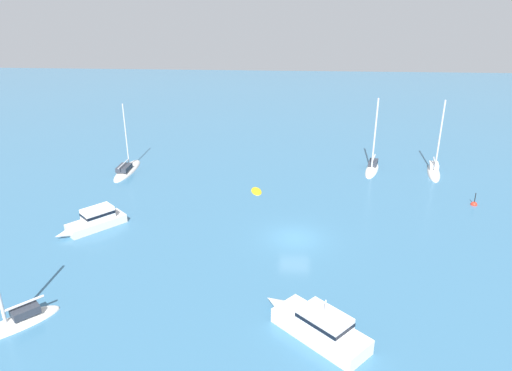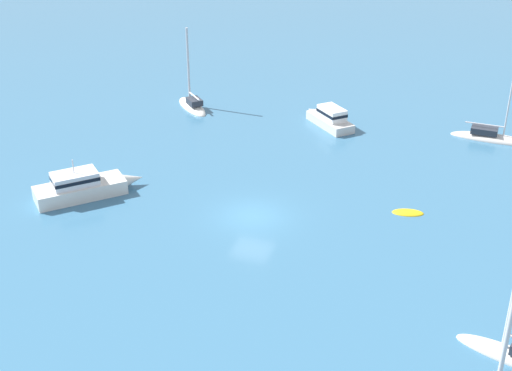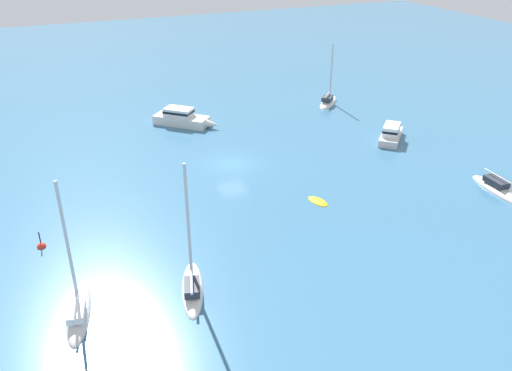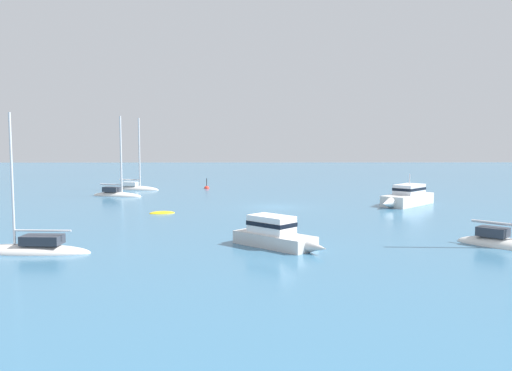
# 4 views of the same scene
# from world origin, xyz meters

# --- Properties ---
(ground_plane) EXTENTS (160.00, 160.00, 0.00)m
(ground_plane) POSITION_xyz_m (0.00, 0.00, 0.00)
(ground_plane) COLOR teal
(sailboat) EXTENTS (5.60, 2.78, 8.58)m
(sailboat) POSITION_xyz_m (-15.97, 8.67, 0.24)
(sailboat) COLOR silver
(sailboat) RESTS_ON ground
(sailboat_1) EXTENTS (6.86, 2.03, 7.79)m
(sailboat_1) POSITION_xyz_m (-13.91, -18.25, 0.11)
(sailboat_1) COLOR silver
(sailboat_1) RESTS_ON ground
(yacht) EXTENTS (5.73, 2.35, 8.63)m
(yacht) POSITION_xyz_m (-15.48, 15.24, 0.21)
(yacht) COLOR silver
(yacht) RESTS_ON ground
(motor_cruiser) EXTENTS (5.16, 5.02, 1.71)m
(motor_cruiser) POSITION_xyz_m (-0.84, -16.84, 0.70)
(motor_cruiser) COLOR silver
(motor_cruiser) RESTS_ON ground
(yacht_1) EXTENTS (4.81, 4.78, 7.58)m
(yacht_1) POSITION_xyz_m (11.80, -17.00, 0.18)
(yacht_1) COLOR silver
(yacht_1) RESTS_ON ground
(skiff) EXTENTS (2.19, 1.42, 0.34)m
(skiff) POSITION_xyz_m (-9.29, -3.73, 0.00)
(skiff) COLOR yellow
(skiff) RESTS_ON ground
(powerboat) EXTENTS (6.18, 6.43, 2.77)m
(powerboat) POSITION_xyz_m (11.65, 1.15, 0.75)
(powerboat) COLOR silver
(powerboat) RESTS_ON ground
(channel_buoy) EXTENTS (0.62, 0.62, 1.50)m
(channel_buoy) POSITION_xyz_m (-7.41, 16.73, 0.02)
(channel_buoy) COLOR red
(channel_buoy) RESTS_ON ground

